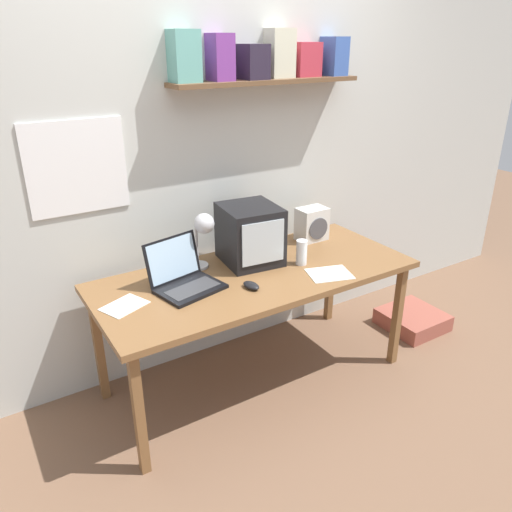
% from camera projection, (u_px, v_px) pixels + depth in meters
% --- Properties ---
extents(ground_plane, '(12.00, 12.00, 0.00)m').
position_uv_depth(ground_plane, '(256.00, 378.00, 3.03)').
color(ground_plane, brown).
extents(back_wall, '(5.60, 0.24, 2.60)m').
position_uv_depth(back_wall, '(214.00, 148.00, 2.87)').
color(back_wall, beige).
rests_on(back_wall, ground_plane).
extents(corner_desk, '(1.77, 0.76, 0.71)m').
position_uv_depth(corner_desk, '(256.00, 281.00, 2.77)').
color(corner_desk, brown).
rests_on(corner_desk, ground_plane).
extents(crt_monitor, '(0.34, 0.37, 0.33)m').
position_uv_depth(crt_monitor, '(250.00, 234.00, 2.82)').
color(crt_monitor, black).
rests_on(crt_monitor, corner_desk).
extents(laptop, '(0.37, 0.35, 0.25)m').
position_uv_depth(laptop, '(183.00, 276.00, 2.57)').
color(laptop, black).
rests_on(laptop, corner_desk).
extents(desk_lamp, '(0.14, 0.18, 0.33)m').
position_uv_depth(desk_lamp, '(203.00, 230.00, 2.69)').
color(desk_lamp, silver).
rests_on(desk_lamp, corner_desk).
extents(juice_glass, '(0.06, 0.06, 0.14)m').
position_uv_depth(juice_glass, '(302.00, 254.00, 2.83)').
color(juice_glass, white).
rests_on(juice_glass, corner_desk).
extents(space_heater, '(0.19, 0.14, 0.21)m').
position_uv_depth(space_heater, '(312.00, 224.00, 3.16)').
color(space_heater, silver).
rests_on(space_heater, corner_desk).
extents(computer_mouse, '(0.08, 0.11, 0.03)m').
position_uv_depth(computer_mouse, '(251.00, 285.00, 2.57)').
color(computer_mouse, black).
rests_on(computer_mouse, corner_desk).
extents(loose_paper_near_monitor, '(0.24, 0.22, 0.00)m').
position_uv_depth(loose_paper_near_monitor, '(124.00, 306.00, 2.40)').
color(loose_paper_near_monitor, white).
rests_on(loose_paper_near_monitor, corner_desk).
extents(loose_paper_near_laptop, '(0.27, 0.24, 0.00)m').
position_uv_depth(loose_paper_near_laptop, '(329.00, 274.00, 2.73)').
color(loose_paper_near_laptop, white).
rests_on(loose_paper_near_laptop, corner_desk).
extents(floor_cushion, '(0.39, 0.39, 0.11)m').
position_uv_depth(floor_cushion, '(412.00, 320.00, 3.55)').
color(floor_cushion, '#9E5042').
rests_on(floor_cushion, ground_plane).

